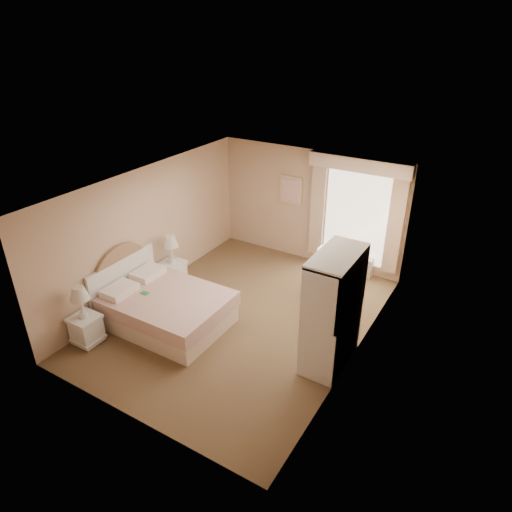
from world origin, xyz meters
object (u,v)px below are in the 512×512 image
Objects in this scene: nightstand_far at (173,267)px; armoire at (333,319)px; cafe_chair at (327,275)px; bed at (163,306)px; round_table at (334,262)px; nightstand_near at (85,322)px.

armoire is (3.65, -0.54, 0.38)m from nightstand_far.
armoire is (0.77, -1.66, 0.26)m from cafe_chair.
bed is at bearing -169.09° from armoire.
nightstand_near is at bearing -125.53° from round_table.
nightstand_near is 4.40m from cafe_chair.
round_table is at bearing 75.81° from cafe_chair.
armoire is at bearing 10.91° from bed.
nightstand_far is 1.18× the size of cafe_chair.
cafe_chair is at bearing 21.17° from nightstand_far.
nightstand_near is 1.41× the size of round_table.
armoire reaches higher than nightstand_near.
cafe_chair is at bearing -81.11° from round_table.
bed is 3.11m from cafe_chair.
round_table is 0.83× the size of cafe_chair.
armoire is at bearing -88.12° from cafe_chair.
round_table is 0.40× the size of armoire.
bed is 1.92× the size of nightstand_far.
cafe_chair is (2.88, 3.33, 0.13)m from nightstand_near.
round_table is (2.79, 1.70, 0.10)m from nightstand_far.
bed is 1.32m from nightstand_far.
cafe_chair is 1.85m from armoire.
bed is 3.49m from round_table.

